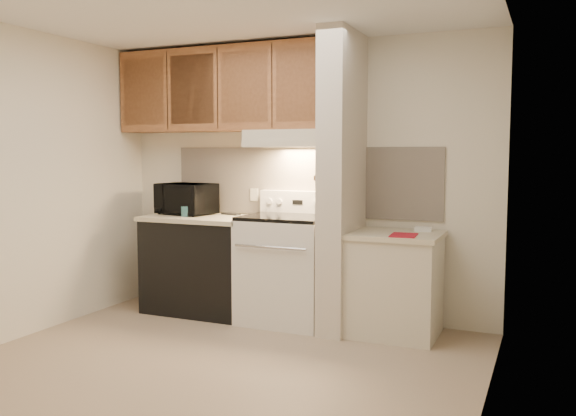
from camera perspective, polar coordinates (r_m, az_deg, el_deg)
The scene contains 50 objects.
floor at distance 4.54m, azimuth -6.13°, elevation -14.16°, with size 3.60×3.60×0.00m, color tan.
ceiling at distance 4.39m, azimuth -6.46°, elevation 18.30°, with size 3.60×3.60×0.00m, color white.
wall_back at distance 5.64m, azimuth 1.30°, elevation 2.65°, with size 3.60×0.02×2.50m, color silver.
wall_left at distance 5.41m, azimuth -23.09°, elevation 2.13°, with size 0.02×3.00×2.50m, color silver.
wall_right at distance 3.74m, azimuth 18.43°, elevation 1.07°, with size 0.02×3.00×2.50m, color silver.
backsplash at distance 5.63m, azimuth 1.25°, elevation 2.49°, with size 2.60×0.02×0.63m, color beige.
range_body at distance 5.42m, azimuth -0.10°, elevation -5.88°, with size 0.76×0.65×0.92m, color silver.
oven_window at distance 5.12m, azimuth -1.53°, elevation -6.07°, with size 0.50×0.01×0.30m, color black.
oven_handle at distance 5.05m, azimuth -1.72°, elevation -3.70°, with size 0.02×0.02×0.65m, color silver.
cooktop at distance 5.34m, azimuth -0.10°, elevation -0.88°, with size 0.74×0.64×0.03m, color black.
range_backguard at distance 5.59m, azimuth 1.06°, elevation 0.58°, with size 0.76×0.08×0.20m, color silver.
range_display at distance 5.56m, azimuth 0.90°, elevation 0.55°, with size 0.10×0.01×0.04m, color black.
range_knob_left_outer at distance 5.67m, azimuth -1.73°, elevation 0.64°, with size 0.05×0.05×0.02m, color silver.
range_knob_left_inner at distance 5.62m, azimuth -0.81°, elevation 0.61°, with size 0.05×0.05×0.02m, color silver.
range_knob_right_inner at distance 5.49m, azimuth 2.62°, elevation 0.48°, with size 0.05×0.05×0.02m, color silver.
range_knob_right_outer at distance 5.45m, azimuth 3.61°, elevation 0.45°, with size 0.05×0.05×0.02m, color silver.
dishwasher_front at distance 5.83m, azimuth -8.05°, elevation -5.38°, with size 1.00×0.63×0.87m, color black.
left_countertop at distance 5.76m, azimuth -8.11°, elevation -0.93°, with size 1.04×0.67×0.04m, color beige.
spoon_rest at distance 5.83m, azimuth -5.36°, elevation -0.57°, with size 0.20×0.06×0.01m, color black.
teal_jar at distance 5.73m, azimuth -9.56°, elevation -0.31°, with size 0.09×0.09×0.10m, color #30676C.
outlet at distance 5.82m, azimuth -3.18°, elevation 1.25°, with size 0.08×0.01×0.12m, color beige.
microwave at distance 5.93m, azimuth -9.53°, elevation 0.85°, with size 0.53×0.36×0.30m, color black.
partition_pillar at distance 5.13m, azimuth 5.10°, elevation 2.38°, with size 0.22×0.70×2.50m, color beige.
pillar_trim at distance 5.17m, azimuth 3.89°, elevation 2.96°, with size 0.01×0.70×0.04m, color #9C5F37.
knife_strip at distance 5.12m, azimuth 3.64°, elevation 3.17°, with size 0.02×0.42×0.04m, color black.
knife_blade_a at distance 4.99m, azimuth 2.90°, elevation 1.96°, with size 0.01×0.04×0.16m, color silver.
knife_handle_a at distance 4.98m, azimuth 2.89°, elevation 3.69°, with size 0.02×0.02×0.10m, color black.
knife_blade_b at distance 5.05m, azimuth 3.15°, elevation 1.89°, with size 0.01×0.04×0.18m, color silver.
knife_handle_b at distance 5.04m, azimuth 3.16°, elevation 3.70°, with size 0.02×0.02×0.10m, color black.
knife_blade_c at distance 5.13m, azimuth 3.50°, elevation 1.83°, with size 0.01×0.04×0.20m, color silver.
knife_handle_c at distance 5.13m, azimuth 3.55°, elevation 3.73°, with size 0.02×0.02×0.10m, color black.
knife_blade_d at distance 5.20m, azimuth 3.78°, elevation 2.09°, with size 0.01×0.04×0.16m, color silver.
knife_handle_d at distance 5.21m, azimuth 3.85°, elevation 3.75°, with size 0.02×0.02×0.10m, color black.
knife_blade_e at distance 5.28m, azimuth 4.08°, elevation 2.03°, with size 0.01×0.04×0.18m, color silver.
knife_handle_e at distance 5.29m, azimuth 4.15°, elevation 3.77°, with size 0.02×0.02×0.10m, color black.
oven_mitt at distance 5.34m, azimuth 4.33°, elevation 2.12°, with size 0.03×0.10×0.25m, color slate.
right_cab_base at distance 5.12m, azimuth 9.96°, elevation -7.24°, with size 0.70×0.60×0.81m, color beige.
right_countertop at distance 5.05m, azimuth 10.03°, elevation -2.52°, with size 0.74×0.64×0.04m, color beige.
red_folder at distance 4.88m, azimuth 10.77°, elevation -2.51°, with size 0.20×0.27×0.01m, color maroon.
white_box at distance 5.18m, azimuth 12.53°, elevation -1.95°, with size 0.13×0.09×0.04m, color white.
range_hood at distance 5.43m, azimuth 0.43°, elevation 6.51°, with size 0.78×0.44×0.15m, color beige.
hood_lip at distance 5.24m, azimuth -0.48°, elevation 6.07°, with size 0.78×0.04×0.06m, color beige.
upper_cabinets at distance 5.80m, azimuth -5.79°, elevation 10.96°, with size 2.18×0.33×0.77m, color #9C5F37.
cab_door_a at distance 6.11m, azimuth -13.36°, elevation 10.55°, with size 0.46×0.01×0.63m, color #9C5F37.
cab_gap_a at distance 5.95m, azimuth -11.23°, elevation 10.74°, with size 0.01×0.01×0.73m, color black.
cab_door_b at distance 5.80m, azimuth -8.97°, elevation 10.92°, with size 0.46×0.01×0.63m, color #9C5F37.
cab_gap_b at distance 5.66m, azimuth -6.60°, elevation 11.09°, with size 0.01×0.01×0.73m, color black.
cab_door_c at distance 5.53m, azimuth -4.11°, elevation 11.25°, with size 0.46×0.01×0.63m, color #9C5F37.
cab_gap_c at distance 5.41m, azimuth -1.50°, elevation 11.40°, with size 0.01×0.01×0.73m, color black.
cab_door_d at distance 5.31m, azimuth 1.23°, elevation 11.52°, with size 0.46×0.01×0.63m, color #9C5F37.
Camera 1 is at (2.13, -3.72, 1.50)m, focal length 38.00 mm.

